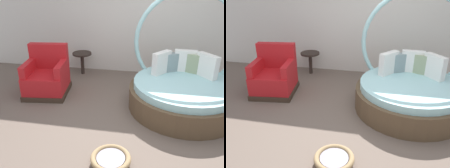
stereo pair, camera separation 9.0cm
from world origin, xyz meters
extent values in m
cube|color=#66564C|center=(0.00, 0.00, -0.01)|extent=(8.00, 8.00, 0.02)
cube|color=silver|center=(0.00, 2.37, 1.41)|extent=(8.00, 0.12, 2.83)
cylinder|color=brown|center=(0.83, 0.74, 0.19)|extent=(1.89, 1.89, 0.38)
cylinder|color=#9ED1D6|center=(0.83, 0.74, 0.44)|extent=(1.74, 1.74, 0.12)
torus|color=#9ED1D6|center=(0.83, 1.26, 1.04)|extent=(1.88, 0.08, 1.88)
cube|color=white|center=(1.22, 1.04, 0.71)|extent=(0.35, 0.40, 0.42)
cube|color=#93A37F|center=(1.03, 1.20, 0.68)|extent=(0.37, 0.25, 0.36)
cube|color=white|center=(0.86, 1.26, 0.70)|extent=(0.41, 0.14, 0.41)
cube|color=gray|center=(0.59, 1.20, 0.68)|extent=(0.36, 0.27, 0.35)
cube|color=white|center=(0.43, 1.07, 0.71)|extent=(0.35, 0.39, 0.41)
cube|color=#38281E|center=(-1.75, 0.83, 0.05)|extent=(0.89, 0.89, 0.10)
cube|color=red|center=(-1.75, 0.83, 0.27)|extent=(0.85, 0.85, 0.34)
cube|color=red|center=(-1.79, 1.14, 0.69)|extent=(0.77, 0.25, 0.50)
cube|color=red|center=(-2.07, 0.79, 0.55)|extent=(0.20, 0.69, 0.22)
cube|color=red|center=(-1.44, 0.87, 0.55)|extent=(0.20, 0.69, 0.22)
cylinder|color=#9E7F56|center=(-0.16, -0.87, 0.03)|extent=(0.44, 0.44, 0.06)
torus|color=#9E7F56|center=(-0.16, -0.87, 0.10)|extent=(0.51, 0.51, 0.07)
cylinder|color=gray|center=(-0.16, -0.87, 0.08)|extent=(0.36, 0.36, 0.05)
cylinder|color=#2D231E|center=(-1.36, 1.96, 0.24)|extent=(0.08, 0.08, 0.48)
cylinder|color=#2D231E|center=(-1.36, 1.96, 0.50)|extent=(0.44, 0.44, 0.04)
camera|label=1|loc=(0.26, -3.10, 2.17)|focal=37.87mm
camera|label=2|loc=(0.35, -3.08, 2.17)|focal=37.87mm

